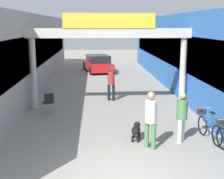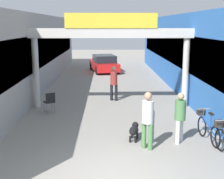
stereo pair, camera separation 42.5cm
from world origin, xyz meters
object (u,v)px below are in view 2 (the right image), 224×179
at_px(bicycle_blue_second, 207,127).
at_px(dog_on_leash, 134,130).
at_px(pedestrian_companion, 180,115).
at_px(pedestrian_carrying_crate, 114,81).
at_px(cafe_chair_black_nearer, 50,101).
at_px(parked_car_red, 104,64).
at_px(pedestrian_with_dog, 148,117).
at_px(bollard_post_metal, 153,126).

bearing_deg(bicycle_blue_second, dog_on_leash, 178.13).
relative_size(pedestrian_companion, bicycle_blue_second, 0.96).
xyz_separation_m(pedestrian_carrying_crate, cafe_chair_black_nearer, (-2.75, -2.21, -0.44)).
bearing_deg(pedestrian_companion, parked_car_red, 99.17).
height_order(pedestrian_with_dog, cafe_chair_black_nearer, pedestrian_with_dog).
relative_size(pedestrian_with_dog, cafe_chair_black_nearer, 1.97).
xyz_separation_m(pedestrian_with_dog, bicycle_blue_second, (2.02, 0.68, -0.57)).
bearing_deg(bicycle_blue_second, pedestrian_carrying_crate, 117.70).
distance_m(pedestrian_companion, cafe_chair_black_nearer, 5.83).
xyz_separation_m(pedestrian_companion, bicycle_blue_second, (0.94, 0.20, -0.49)).
bearing_deg(pedestrian_with_dog, parked_car_red, 95.04).
distance_m(pedestrian_carrying_crate, bollard_post_metal, 5.72).
relative_size(pedestrian_with_dog, bicycle_blue_second, 1.04).
bearing_deg(bicycle_blue_second, cafe_chair_black_nearer, 149.89).
bearing_deg(cafe_chair_black_nearer, dog_on_leash, -44.17).
bearing_deg(pedestrian_carrying_crate, pedestrian_companion, -71.18).
xyz_separation_m(bicycle_blue_second, bollard_post_metal, (-1.78, -0.13, 0.10)).
distance_m(dog_on_leash, bicycle_blue_second, 2.35).
xyz_separation_m(pedestrian_companion, bollard_post_metal, (-0.84, 0.07, -0.39)).
bearing_deg(pedestrian_companion, pedestrian_carrying_crate, 108.82).
height_order(dog_on_leash, parked_car_red, parked_car_red).
bearing_deg(pedestrian_companion, bollard_post_metal, 175.22).
bearing_deg(parked_car_red, dog_on_leash, -85.93).
xyz_separation_m(bollard_post_metal, cafe_chair_black_nearer, (-3.84, 3.39, 0.01)).
height_order(pedestrian_companion, parked_car_red, pedestrian_companion).
bearing_deg(parked_car_red, pedestrian_with_dog, -84.96).
xyz_separation_m(dog_on_leash, cafe_chair_black_nearer, (-3.28, 3.18, 0.21)).
height_order(dog_on_leash, cafe_chair_black_nearer, cafe_chair_black_nearer).
xyz_separation_m(pedestrian_with_dog, dog_on_leash, (-0.32, 0.76, -0.68)).
xyz_separation_m(bicycle_blue_second, parked_car_red, (-3.42, 15.14, 0.21)).
height_order(pedestrian_carrying_crate, cafe_chair_black_nearer, pedestrian_carrying_crate).
bearing_deg(dog_on_leash, bollard_post_metal, -19.74).
xyz_separation_m(cafe_chair_black_nearer, parked_car_red, (2.21, 11.88, 0.10)).
bearing_deg(parked_car_red, bollard_post_metal, -83.87).
relative_size(pedestrian_with_dog, dog_on_leash, 2.31).
bearing_deg(parked_car_red, pedestrian_companion, -80.83).
height_order(pedestrian_with_dog, bicycle_blue_second, pedestrian_with_dog).
xyz_separation_m(pedestrian_carrying_crate, dog_on_leash, (0.53, -5.39, -0.65)).
xyz_separation_m(pedestrian_with_dog, parked_car_red, (-1.40, 15.82, -0.37)).
distance_m(pedestrian_companion, bollard_post_metal, 0.93).
relative_size(pedestrian_carrying_crate, dog_on_leash, 2.25).
bearing_deg(dog_on_leash, pedestrian_companion, -11.01).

